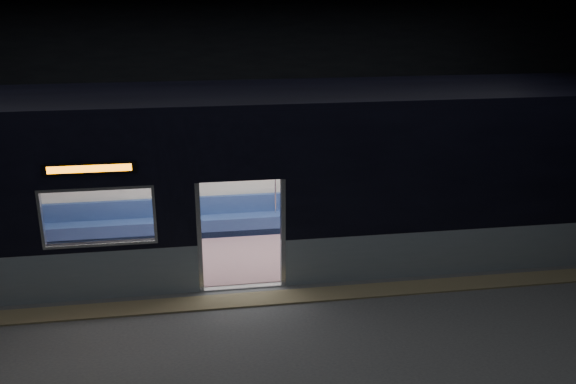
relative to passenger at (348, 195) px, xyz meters
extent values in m
cube|color=#47494C|center=(-2.57, -3.55, -0.82)|extent=(24.00, 14.00, 0.01)
cube|color=black|center=(-2.57, -3.55, 4.17)|extent=(24.00, 14.00, 0.04)
cube|color=black|center=(-2.57, 3.43, 1.69)|extent=(24.00, 0.04, 5.00)
cube|color=#8C7F59|center=(-2.57, -3.00, -0.80)|extent=(22.80, 0.50, 0.03)
cube|color=#8D9BA8|center=(2.28, -2.49, -0.36)|extent=(8.30, 0.12, 0.90)
cube|color=black|center=(2.28, -2.49, 1.24)|extent=(8.30, 0.12, 2.30)
cube|color=black|center=(-2.57, -2.49, 1.81)|extent=(1.40, 0.12, 1.15)
cube|color=#B7BABC|center=(-3.31, -2.49, 0.21)|extent=(0.08, 0.14, 2.05)
cube|color=#B7BABC|center=(-1.83, -2.49, 0.21)|extent=(0.08, 0.14, 2.05)
cube|color=black|center=(-5.02, -2.57, 1.58)|extent=(1.50, 0.04, 0.18)
cube|color=orange|center=(-5.02, -2.57, 1.58)|extent=(1.34, 0.03, 0.12)
cube|color=beige|center=(-2.57, 0.39, 0.79)|extent=(18.00, 0.12, 3.20)
cube|color=black|center=(-2.57, -1.05, 2.46)|extent=(18.00, 3.00, 0.15)
cube|color=gray|center=(-2.57, -1.05, -0.79)|extent=(17.76, 2.76, 0.04)
cube|color=beige|center=(-2.57, -1.05, 1.54)|extent=(17.76, 2.76, 0.10)
cube|color=navy|center=(-2.57, 0.07, -0.57)|extent=(11.00, 0.48, 0.41)
cube|color=navy|center=(-2.57, 0.26, -0.16)|extent=(11.00, 0.10, 0.40)
cube|color=#6D4F52|center=(-5.87, -2.14, -0.57)|extent=(4.40, 0.48, 0.41)
cube|color=#6D4F52|center=(0.73, -2.14, -0.57)|extent=(4.40, 0.48, 0.41)
cylinder|color=silver|center=(-3.52, -2.18, 0.36)|extent=(0.04, 0.04, 2.26)
cylinder|color=silver|center=(-3.52, 0.08, 0.36)|extent=(0.04, 0.04, 2.26)
cylinder|color=silver|center=(-1.62, -2.18, 0.36)|extent=(0.04, 0.04, 2.26)
cylinder|color=silver|center=(-1.62, 0.08, 0.36)|extent=(0.04, 0.04, 2.26)
cylinder|color=silver|center=(-2.57, 0.03, 1.14)|extent=(11.00, 0.03, 0.03)
cube|color=black|center=(-0.11, -0.16, -0.28)|extent=(0.17, 0.48, 0.16)
cube|color=black|center=(0.11, -0.16, -0.28)|extent=(0.17, 0.48, 0.16)
cylinder|color=black|center=(-0.11, -0.38, -0.56)|extent=(0.11, 0.11, 0.43)
cylinder|color=black|center=(0.11, -0.38, -0.56)|extent=(0.11, 0.11, 0.43)
cube|color=pink|center=(0.00, 0.04, -0.26)|extent=(0.41, 0.22, 0.20)
cylinder|color=pink|center=(0.00, 0.07, 0.10)|extent=(0.40, 0.40, 0.53)
sphere|color=tan|center=(0.00, 0.05, 0.48)|extent=(0.21, 0.21, 0.21)
sphere|color=black|center=(0.00, 0.09, 0.52)|extent=(0.22, 0.22, 0.22)
cube|color=black|center=(-0.05, -0.23, -0.13)|extent=(0.31, 0.27, 0.14)
cube|color=white|center=(1.51, 0.31, 0.64)|extent=(0.92, 0.03, 0.60)
camera|label=1|loc=(-3.29, -12.47, 4.34)|focal=38.00mm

